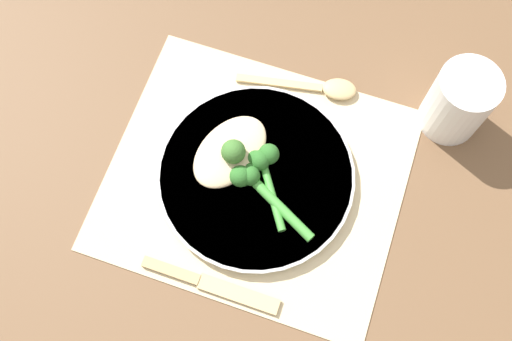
{
  "coord_description": "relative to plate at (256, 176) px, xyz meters",
  "views": [
    {
      "loc": [
        -0.09,
        0.25,
        0.77
      ],
      "look_at": [
        0.0,
        0.0,
        0.03
      ],
      "focal_mm": 42.0,
      "sensor_mm": 36.0,
      "label": 1
    }
  ],
  "objects": [
    {
      "name": "ground_plane",
      "position": [
        0.0,
        0.0,
        -0.01
      ],
      "size": [
        3.0,
        3.0,
        0.0
      ],
      "primitive_type": "plane",
      "color": "brown"
    },
    {
      "name": "placemat",
      "position": [
        0.0,
        0.0,
        -0.01
      ],
      "size": [
        0.39,
        0.34,
        0.0
      ],
      "color": "beige",
      "rests_on": "ground_plane"
    },
    {
      "name": "plate",
      "position": [
        0.0,
        0.0,
        0.0
      ],
      "size": [
        0.27,
        0.27,
        0.01
      ],
      "color": "white",
      "rests_on": "placemat"
    },
    {
      "name": "chicken_fillet",
      "position": [
        0.04,
        -0.02,
        0.02
      ],
      "size": [
        0.12,
        0.14,
        0.02
      ],
      "rotation": [
        0.0,
        0.0,
        7.48
      ],
      "color": "beige",
      "rests_on": "plate"
    },
    {
      "name": "pesto_dollop_primary",
      "position": [
        0.03,
        -0.01,
        0.04
      ],
      "size": [
        0.03,
        0.03,
        0.03
      ],
      "color": "#3D702D",
      "rests_on": "chicken_fillet"
    },
    {
      "name": "broccoli_stalk_right",
      "position": [
        -0.01,
        -0.01,
        0.02
      ],
      "size": [
        0.08,
        0.11,
        0.03
      ],
      "rotation": [
        0.0,
        0.0,
        10.01
      ],
      "color": "green",
      "rests_on": "plate"
    },
    {
      "name": "broccoli_stalk_rear",
      "position": [
        -0.0,
        0.02,
        0.02
      ],
      "size": [
        0.13,
        0.08,
        0.03
      ],
      "rotation": [
        0.0,
        0.0,
        10.51
      ],
      "color": "green",
      "rests_on": "plate"
    },
    {
      "name": "knife",
      "position": [
        0.01,
        0.16,
        -0.01
      ],
      "size": [
        0.18,
        0.02,
        0.01
      ],
      "rotation": [
        0.0,
        0.0,
        1.57
      ],
      "color": "tan",
      "rests_on": "placemat"
    },
    {
      "name": "spoon",
      "position": [
        -0.05,
        -0.16,
        -0.0
      ],
      "size": [
        0.17,
        0.05,
        0.01
      ],
      "rotation": [
        0.0,
        0.0,
        1.76
      ],
      "color": "tan",
      "rests_on": "placemat"
    },
    {
      "name": "water_glass",
      "position": [
        -0.23,
        -0.17,
        0.04
      ],
      "size": [
        0.08,
        0.08,
        0.11
      ],
      "color": "white",
      "rests_on": "ground_plane"
    }
  ]
}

